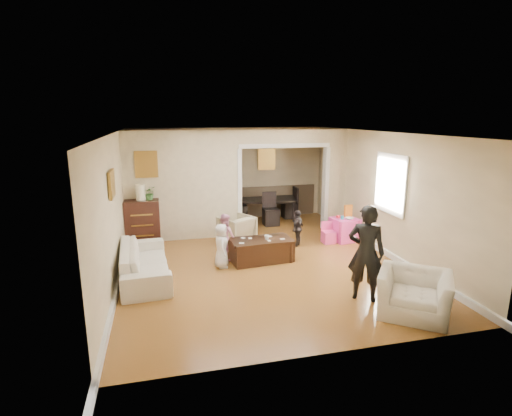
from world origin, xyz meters
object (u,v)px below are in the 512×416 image
object	(u,v)px
coffee_table	(261,250)
dining_table	(265,209)
armchair_back	(237,229)
cyan_cup	(342,218)
child_kneel_a	(221,246)
child_toddler	(298,228)
adult_person	(366,253)
child_kneel_b	(225,237)
armchair_front	(414,294)
dresser	(143,223)
sofa	(145,262)
coffee_cup	(267,237)
play_table	(345,229)
table_lamp	(141,192)

from	to	relation	value
coffee_table	dining_table	world-z (taller)	dining_table
dining_table	armchair_back	bearing A→B (deg)	-111.38
coffee_table	cyan_cup	xyz separation A→B (m)	(2.18, 0.82, 0.35)
child_kneel_a	child_toddler	size ratio (longest dim) A/B	1.04
child_kneel_a	adult_person	bearing A→B (deg)	-129.79
child_kneel_a	child_kneel_b	size ratio (longest dim) A/B	0.91
child_kneel_a	armchair_front	bearing A→B (deg)	-132.07
dining_table	adult_person	world-z (taller)	adult_person
dresser	coffee_table	size ratio (longest dim) A/B	0.86
sofa	adult_person	xyz separation A→B (m)	(3.50, -1.74, 0.49)
adult_person	child_toddler	xyz separation A→B (m)	(-0.14, 2.83, -0.37)
sofa	child_kneel_a	world-z (taller)	child_kneel_a
child_kneel_a	coffee_cup	bearing A→B (deg)	-80.41
coffee_table	child_toddler	xyz separation A→B (m)	(1.05, 0.75, 0.19)
armchair_back	child_kneel_b	distance (m)	1.11
coffee_cup	cyan_cup	size ratio (longest dim) A/B	1.27
sofa	play_table	size ratio (longest dim) A/B	3.74
play_table	dresser	bearing A→B (deg)	170.62
dresser	child_kneel_b	bearing A→B (deg)	-38.43
sofa	adult_person	world-z (taller)	adult_person
armchair_front	table_lamp	world-z (taller)	table_lamp
sofa	coffee_cup	distance (m)	2.43
adult_person	child_kneel_a	xyz separation A→B (m)	(-2.04, 1.93, -0.35)
sofa	coffee_table	world-z (taller)	sofa
child_kneel_a	sofa	bearing A→B (deg)	101.00
child_kneel_a	child_toddler	bearing A→B (deg)	-61.08
play_table	adult_person	xyz separation A→B (m)	(-1.09, -2.95, 0.52)
armchair_back	dining_table	xyz separation A→B (m)	(1.20, 1.94, -0.02)
dresser	play_table	xyz separation A→B (m)	(4.67, -0.77, -0.26)
table_lamp	cyan_cup	bearing A→B (deg)	-10.19
cyan_cup	sofa	bearing A→B (deg)	-165.49
coffee_cup	adult_person	world-z (taller)	adult_person
coffee_cup	armchair_back	bearing A→B (deg)	105.18
dresser	child_kneel_b	size ratio (longest dim) A/B	1.10
coffee_table	armchair_front	bearing A→B (deg)	-58.56
dresser	dining_table	size ratio (longest dim) A/B	0.61
dresser	table_lamp	bearing A→B (deg)	0.00
armchair_back	child_kneel_b	world-z (taller)	child_kneel_b
child_toddler	dresser	bearing A→B (deg)	-60.97
armchair_front	dining_table	xyz separation A→B (m)	(-0.73, 5.97, -0.02)
sofa	coffee_cup	xyz separation A→B (m)	(2.41, 0.29, 0.20)
coffee_table	cyan_cup	world-z (taller)	cyan_cup
coffee_table	child_toddler	world-z (taller)	child_toddler
dining_table	adult_person	distance (m)	5.36
sofa	coffee_table	xyz separation A→B (m)	(2.31, 0.34, -0.08)
adult_person	child_kneel_b	distance (m)	3.05
table_lamp	coffee_cup	size ratio (longest dim) A/B	3.54
sofa	adult_person	distance (m)	3.93
table_lamp	coffee_table	xyz separation A→B (m)	(2.39, -1.64, -1.01)
armchair_front	coffee_table	world-z (taller)	armchair_front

